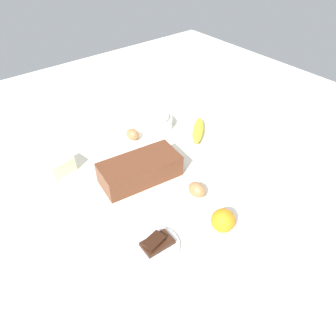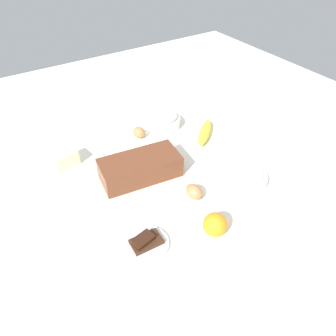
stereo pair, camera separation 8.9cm
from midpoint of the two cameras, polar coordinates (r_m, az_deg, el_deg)
The scene contains 10 objects.
ground_plane at distance 1.16m, azimuth -2.21°, elevation -1.96°, with size 2.40×2.40×0.02m, color silver.
loaf_pan at distance 1.13m, azimuth -7.30°, elevation -0.26°, with size 0.29×0.17×0.08m.
flour_bowl at distance 1.39m, azimuth -3.93°, elevation 8.46°, with size 0.14×0.14×0.07m.
sugar_bowl at distance 1.15m, azimuth 11.34°, elevation -0.51°, with size 0.15×0.15×0.07m.
banana at distance 1.35m, azimuth 3.52°, elevation 6.71°, with size 0.19×0.04×0.04m, color yellow.
orange_fruit at distance 0.97m, azimuth 7.19°, elevation -9.38°, with size 0.07×0.07×0.07m, color orange.
butter_block at distance 1.23m, azimuth -20.72°, elevation 0.29°, with size 0.09×0.06×0.06m, color #F4EDB2.
egg_near_butter at distance 1.34m, azimuth -8.26°, elevation 5.94°, with size 0.05×0.05×0.06m, color #A87144.
egg_beside_bowl at distance 1.07m, azimuth 2.81°, elevation -3.96°, with size 0.05×0.05×0.07m, color #A87144.
chocolate_plate at distance 0.94m, azimuth -4.79°, elevation -13.56°, with size 0.13×0.13×0.03m.
Camera 1 is at (0.54, 0.67, 0.77)m, focal length 34.07 mm.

